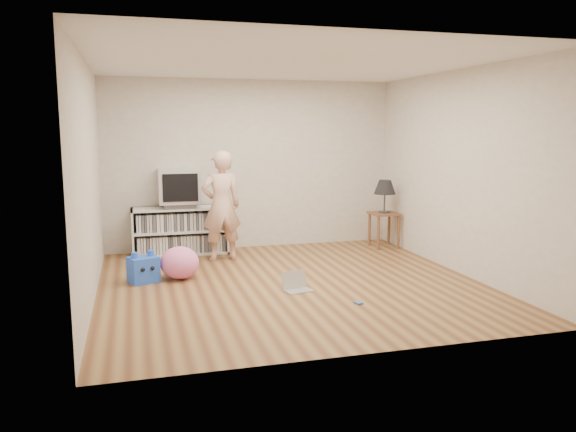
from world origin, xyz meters
The scene contains 13 objects.
ground centered at (0.00, 0.00, 0.00)m, with size 4.50×4.50×0.00m, color brown.
walls centered at (0.00, 0.00, 1.30)m, with size 4.52×4.52×2.60m.
ceiling centered at (0.00, 0.00, 2.60)m, with size 4.50×4.50×0.01m, color white.
media_unit centered at (-1.15, 2.04, 0.35)m, with size 1.40×0.45×0.70m.
dvd_deck centered at (-1.15, 2.02, 0.73)m, with size 0.45×0.35×0.07m, color gray.
crt_tv centered at (-1.15, 2.02, 1.02)m, with size 0.60×0.53×0.50m.
side_table centered at (1.99, 1.65, 0.42)m, with size 0.42×0.42×0.55m.
table_lamp centered at (1.99, 1.65, 0.94)m, with size 0.34×0.34×0.52m.
person centered at (-0.61, 1.45, 0.78)m, with size 0.57×0.37×1.55m, color beige.
laptop centered at (-0.02, -0.29, 0.06)m, with size 0.36×0.31×0.21m.
playing_cards centered at (0.48, -0.97, 0.01)m, with size 0.07×0.09×0.02m, color #3E5CA7.
plush_blue centered at (-1.72, 0.53, 0.16)m, with size 0.40×0.36×0.38m.
plush_pink centered at (-1.28, 0.58, 0.20)m, with size 0.48×0.48×0.41m, color pink.
Camera 1 is at (-1.78, -6.34, 1.85)m, focal length 35.00 mm.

